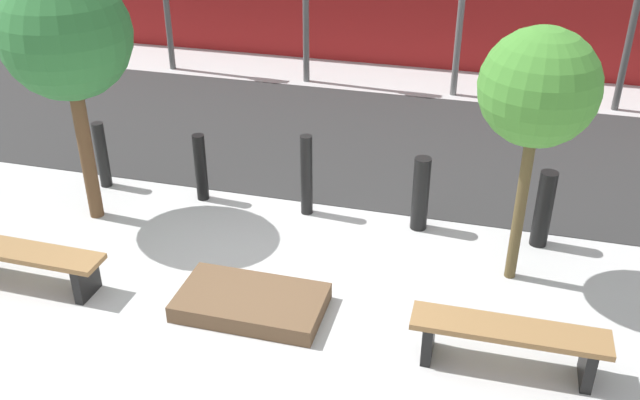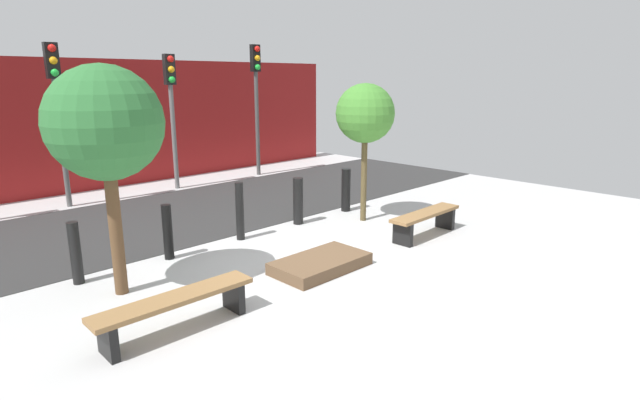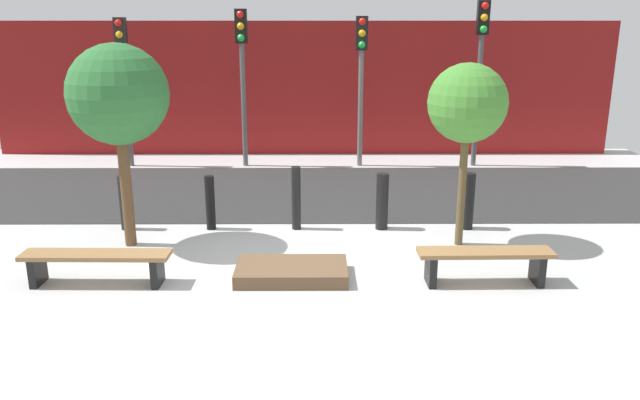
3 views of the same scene
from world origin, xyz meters
name	(u,v)px [view 1 (image 1 of 3)]	position (x,y,z in m)	size (l,w,h in m)	color
ground_plane	(253,307)	(0.00, 0.00, 0.00)	(18.00, 18.00, 0.00)	#B6B6B6
road_strip	(348,139)	(0.00, 4.50, 0.01)	(18.00, 4.33, 0.01)	#2C2C2C
bench_left	(19,258)	(-2.62, -0.25, 0.33)	(1.99, 0.41, 0.45)	black
bench_right	(508,339)	(2.62, -0.25, 0.35)	(1.82, 0.41, 0.48)	black
planter_bed	(251,302)	(0.00, -0.05, 0.09)	(1.54, 0.87, 0.19)	brown
tree_behind_left_bench	(66,37)	(-2.62, 1.31, 2.37)	(1.52, 1.52, 3.15)	brown
tree_behind_right_bench	(539,89)	(2.62, 1.31, 2.24)	(1.21, 1.21, 2.86)	brown
bollard_far_left	(102,155)	(-2.93, 2.09, 0.47)	(0.16, 0.16, 0.94)	black
bollard_left	(201,167)	(-1.47, 2.09, 0.47)	(0.16, 0.16, 0.94)	black
bollard_center	(307,175)	(0.00, 2.09, 0.55)	(0.15, 0.15, 1.10)	black
bollard_right	(421,194)	(1.47, 2.09, 0.49)	(0.21, 0.21, 0.97)	black
bollard_far_right	(544,209)	(2.93, 2.09, 0.49)	(0.21, 0.21, 0.98)	black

